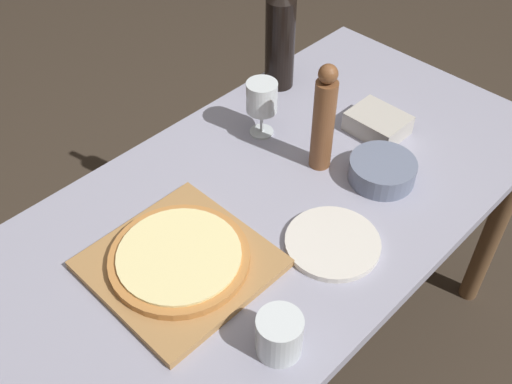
% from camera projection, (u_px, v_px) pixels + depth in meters
% --- Properties ---
extents(ground_plane, '(12.00, 12.00, 0.00)m').
position_uv_depth(ground_plane, '(270.00, 360.00, 1.89)').
color(ground_plane, '#382D23').
extents(dining_table, '(0.75, 1.45, 0.73)m').
position_uv_depth(dining_table, '(275.00, 226.00, 1.45)').
color(dining_table, '#9393A8').
rests_on(dining_table, ground_plane).
extents(cutting_board, '(0.33, 0.33, 0.02)m').
position_uv_depth(cutting_board, '(181.00, 264.00, 1.23)').
color(cutting_board, '#A87A47').
rests_on(cutting_board, dining_table).
extents(pizza, '(0.29, 0.29, 0.02)m').
position_uv_depth(pizza, '(180.00, 258.00, 1.21)').
color(pizza, '#BC7A3D').
rests_on(pizza, cutting_board).
extents(wine_bottle, '(0.08, 0.08, 0.37)m').
position_uv_depth(wine_bottle, '(280.00, 36.00, 1.60)').
color(wine_bottle, black).
rests_on(wine_bottle, dining_table).
extents(pepper_mill, '(0.05, 0.05, 0.28)m').
position_uv_depth(pepper_mill, '(323.00, 120.00, 1.37)').
color(pepper_mill, brown).
rests_on(pepper_mill, dining_table).
extents(wine_glass, '(0.08, 0.08, 0.15)m').
position_uv_depth(wine_glass, '(262.00, 99.00, 1.47)').
color(wine_glass, silver).
rests_on(wine_glass, dining_table).
extents(small_bowl, '(0.16, 0.16, 0.05)m').
position_uv_depth(small_bowl, '(382.00, 170.00, 1.40)').
color(small_bowl, slate).
rests_on(small_bowl, dining_table).
extents(drinking_tumbler, '(0.09, 0.09, 0.09)m').
position_uv_depth(drinking_tumbler, '(279.00, 335.00, 1.07)').
color(drinking_tumbler, silver).
rests_on(drinking_tumbler, dining_table).
extents(dinner_plate, '(0.20, 0.20, 0.01)m').
position_uv_depth(dinner_plate, '(333.00, 243.00, 1.27)').
color(dinner_plate, silver).
rests_on(dinner_plate, dining_table).
extents(food_container, '(0.14, 0.11, 0.05)m').
position_uv_depth(food_container, '(378.00, 123.00, 1.53)').
color(food_container, '#BCB7AD').
rests_on(food_container, dining_table).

